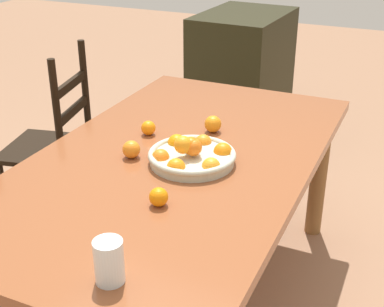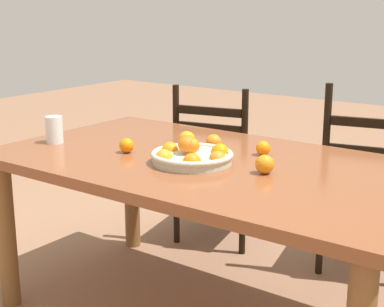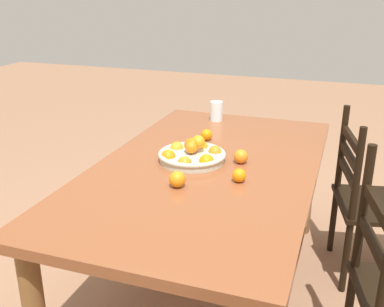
# 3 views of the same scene
# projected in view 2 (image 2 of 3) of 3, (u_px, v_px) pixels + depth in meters

# --- Properties ---
(dining_table) EXTENTS (1.83, 1.03, 0.73)m
(dining_table) POSITION_uv_depth(u_px,v_px,m) (209.00, 181.00, 2.44)
(dining_table) COLOR brown
(dining_table) RESTS_ON ground
(chair_near_window) EXTENTS (0.49, 0.49, 0.99)m
(chair_near_window) POSITION_uv_depth(u_px,v_px,m) (363.00, 187.00, 2.98)
(chair_near_window) COLOR black
(chair_near_window) RESTS_ON ground
(chair_by_cabinet) EXTENTS (0.55, 0.55, 0.92)m
(chair_by_cabinet) POSITION_uv_depth(u_px,v_px,m) (219.00, 167.00, 3.39)
(chair_by_cabinet) COLOR black
(chair_by_cabinet) RESTS_ON ground
(fruit_bowl) EXTENTS (0.34, 0.34, 0.13)m
(fruit_bowl) POSITION_uv_depth(u_px,v_px,m) (192.00, 155.00, 2.36)
(fruit_bowl) COLOR beige
(fruit_bowl) RESTS_ON dining_table
(orange_loose_0) EXTENTS (0.06, 0.06, 0.06)m
(orange_loose_0) POSITION_uv_depth(u_px,v_px,m) (263.00, 148.00, 2.48)
(orange_loose_0) COLOR orange
(orange_loose_0) RESTS_ON dining_table
(orange_loose_1) EXTENTS (0.06, 0.06, 0.06)m
(orange_loose_1) POSITION_uv_depth(u_px,v_px,m) (127.00, 145.00, 2.52)
(orange_loose_1) COLOR orange
(orange_loose_1) RESTS_ON dining_table
(orange_loose_2) EXTENTS (0.07, 0.07, 0.07)m
(orange_loose_2) POSITION_uv_depth(u_px,v_px,m) (214.00, 142.00, 2.57)
(orange_loose_2) COLOR orange
(orange_loose_2) RESTS_ON dining_table
(orange_loose_3) EXTENTS (0.07, 0.07, 0.07)m
(orange_loose_3) POSITION_uv_depth(u_px,v_px,m) (265.00, 164.00, 2.21)
(orange_loose_3) COLOR orange
(orange_loose_3) RESTS_ON dining_table
(drinking_glass) EXTENTS (0.08, 0.08, 0.12)m
(drinking_glass) POSITION_uv_depth(u_px,v_px,m) (54.00, 130.00, 2.69)
(drinking_glass) COLOR silver
(drinking_glass) RESTS_ON dining_table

